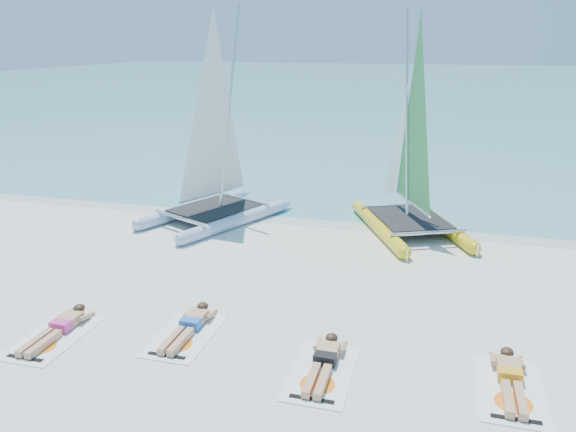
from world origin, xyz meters
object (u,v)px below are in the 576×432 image
Objects in this scene: towel_c at (322,373)px; catamaran_blue at (215,158)px; sunbather_b at (189,325)px; towel_d at (511,390)px; sunbather_c at (324,360)px; towel_a at (53,337)px; sunbather_a at (59,327)px; towel_b at (185,335)px; catamaran_yellow at (408,159)px; sunbather_d at (510,377)px.

catamaran_blue is at bearing 123.48° from towel_c.
sunbather_b is 0.93× the size of towel_d.
sunbather_c reaches higher than towel_d.
catamaran_blue reaches higher than towel_a.
sunbather_a reaches higher than towel_b.
sunbather_c is (0.00, 0.19, 0.11)m from towel_c.
towel_a is (-0.21, -7.37, -1.89)m from catamaran_blue.
catamaran_blue is at bearing 88.31° from sunbather_a.
towel_a is 1.07× the size of sunbather_b.
catamaran_yellow reaches higher than sunbather_d.
sunbather_a is at bearing -178.03° from sunbather_c.
towel_d is 0.22m from sunbather_d.
towel_b is 2.73m from towel_c.
towel_a is 1.07× the size of sunbather_a.
sunbather_a is 0.93× the size of towel_d.
sunbather_a is 7.92m from sunbather_d.
sunbather_d reaches higher than towel_a.
towel_a is at bearing -158.62° from sunbather_b.
sunbather_b is at bearing 17.11° from sunbather_a.
sunbather_c is (2.68, -0.53, 0.00)m from sunbather_b.
catamaran_blue is at bearing 88.36° from towel_a.
sunbather_d is (7.90, 0.67, 0.11)m from towel_a.
towel_a is at bearing -175.15° from sunbather_d.
catamaran_yellow is at bearing 33.57° from catamaran_blue.
towel_a is 2.47m from sunbather_b.
sunbather_b reaches higher than towel_b.
catamaran_yellow is 8.30m from sunbather_b.
sunbather_c is at bearing -11.30° from sunbather_b.
sunbather_a and sunbather_d have the same top height.
catamaran_blue is 5.56m from catamaran_yellow.
towel_d is at bearing 2.07° from sunbather_a.
sunbather_a and sunbather_b have the same top height.
catamaran_yellow is at bearing 106.23° from sunbather_d.
towel_c and towel_d have the same top height.
towel_a is 4.99m from sunbather_c.
sunbather_a is at bearing -149.92° from catamaran_yellow.
catamaran_yellow is at bearing 65.68° from towel_b.
catamaran_blue reaches higher than sunbather_b.
catamaran_yellow is 3.63× the size of sunbather_d.
sunbather_a is at bearing -67.12° from catamaran_blue.
towel_d is at bearing -90.00° from sunbather_d.
catamaran_yellow is 3.63× the size of sunbather_c.
sunbather_b is at bearing 164.81° from towel_c.
towel_c is at bearing -174.02° from towel_d.
sunbather_a reaches higher than towel_d.
towel_a and towel_c have the same top height.
towel_a is 1.07× the size of sunbather_c.
sunbather_c is at bearing -174.02° from sunbather_d.
catamaran_yellow reaches higher than sunbather_a.
catamaran_yellow is 10.21m from towel_a.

